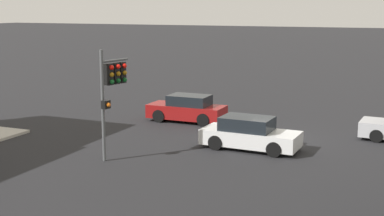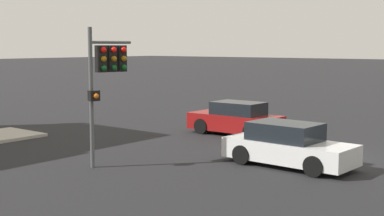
% 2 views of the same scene
% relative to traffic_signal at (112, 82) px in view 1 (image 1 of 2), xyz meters
% --- Properties ---
extents(ground_plane, '(300.00, 300.00, 0.00)m').
position_rel_traffic_signal_xyz_m(ground_plane, '(-5.25, -6.06, -3.32)').
color(ground_plane, black).
extents(traffic_signal, '(0.62, 1.78, 4.70)m').
position_rel_traffic_signal_xyz_m(traffic_signal, '(0.00, 0.00, 0.00)').
color(traffic_signal, '#515456').
rests_on(traffic_signal, ground_plane).
extents(crossing_car_0, '(4.50, 2.01, 1.48)m').
position_rel_traffic_signal_xyz_m(crossing_car_0, '(-4.86, -3.79, -2.62)').
color(crossing_car_0, silver).
rests_on(crossing_car_0, ground_plane).
extents(crossing_car_2, '(4.38, 1.86, 1.53)m').
position_rel_traffic_signal_xyz_m(crossing_car_2, '(0.19, -8.05, -2.59)').
color(crossing_car_2, maroon).
rests_on(crossing_car_2, ground_plane).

